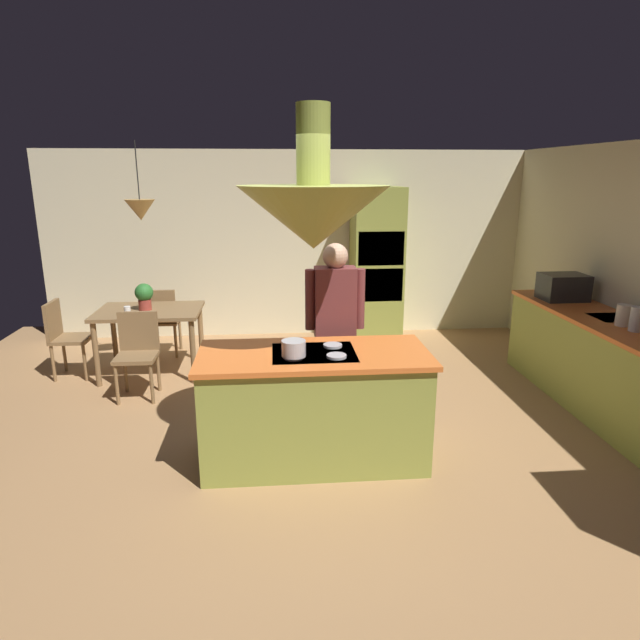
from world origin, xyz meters
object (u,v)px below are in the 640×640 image
dining_table (150,318)px  canister_sugar (637,319)px  cup_on_table (127,310)px  kitchen_island (314,406)px  oven_tower (376,265)px  chair_at_corner (64,334)px  chair_by_back_wall (161,317)px  cooking_pot_on_cooktop (294,348)px  person_at_island (335,323)px  potted_plant_on_table (144,295)px  canister_tea (623,315)px  chair_facing_island (138,349)px  microwave_on_counter (563,287)px

dining_table → canister_sugar: 4.88m
cup_on_table → kitchen_island: bearing=-45.2°
dining_table → canister_sugar: canister_sugar is taller
oven_tower → chair_at_corner: (-3.75, -1.14, -0.53)m
chair_by_back_wall → cup_on_table: size_ratio=9.67×
cooking_pot_on_cooktop → chair_at_corner: bearing=138.2°
person_at_island → potted_plant_on_table: (-1.97, 1.41, -0.02)m
cup_on_table → chair_at_corner: bearing=165.1°
oven_tower → canister_sugar: oven_tower is taller
cup_on_table → canister_tea: size_ratio=0.46×
chair_facing_island → cup_on_table: chair_facing_island is taller
canister_tea → cooking_pot_on_cooktop: 3.07m
chair_at_corner → microwave_on_counter: (5.49, -0.53, 0.54)m
chair_at_corner → canister_tea: 5.74m
chair_at_corner → canister_sugar: (5.49, -1.76, 0.51)m
dining_table → cup_on_table: 0.31m
oven_tower → person_at_island: 2.71m
kitchen_island → cooking_pot_on_cooktop: 0.57m
oven_tower → chair_at_corner: size_ratio=2.38×
kitchen_island → canister_tea: (2.84, 0.52, 0.55)m
dining_table → person_at_island: bearing=-36.2°
chair_by_back_wall → cup_on_table: 0.91m
canister_tea → canister_sugar: bearing=-90.0°
oven_tower → potted_plant_on_table: oven_tower is taller
oven_tower → cup_on_table: size_ratio=23.00×
dining_table → chair_at_corner: chair_at_corner is taller
chair_by_back_wall → cup_on_table: bearing=77.8°
canister_sugar → cup_on_table: bearing=161.7°
person_at_island → cooking_pot_on_cooktop: (-0.40, -0.81, 0.03)m
chair_facing_island → canister_sugar: (4.54, -1.13, 0.51)m
microwave_on_counter → canister_sugar: bearing=-90.0°
chair_at_corner → canister_sugar: size_ratio=4.00×
oven_tower → cup_on_table: oven_tower is taller
kitchen_island → canister_tea: bearing=10.3°
kitchen_island → chair_at_corner: size_ratio=2.06×
kitchen_island → dining_table: kitchen_island is taller
potted_plant_on_table → chair_by_back_wall: bearing=86.9°
kitchen_island → dining_table: 2.71m
potted_plant_on_table → kitchen_island: bearing=-50.3°
chair_by_back_wall → cooking_pot_on_cooktop: cooking_pot_on_cooktop is taller
person_at_island → microwave_on_counter: person_at_island is taller
dining_table → person_at_island: person_at_island is taller
dining_table → cup_on_table: cup_on_table is taller
microwave_on_counter → kitchen_island: bearing=-151.0°
potted_plant_on_table → canister_tea: size_ratio=1.55×
microwave_on_counter → dining_table: bearing=173.4°
cup_on_table → cooking_pot_on_cooktop: size_ratio=0.50×
chair_by_back_wall → dining_table: bearing=90.0°
dining_table → microwave_on_counter: 4.59m
kitchen_island → microwave_on_counter: bearing=29.0°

